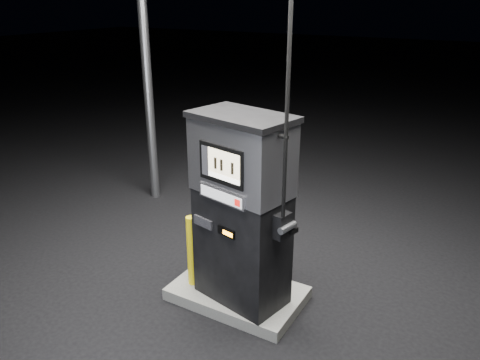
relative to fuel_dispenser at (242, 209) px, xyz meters
The scene contains 5 objects.
ground 1.32m from the fuel_dispenser, 140.01° to the left, with size 80.00×80.00×0.00m, color black.
pump_island 1.25m from the fuel_dispenser, 140.01° to the left, with size 1.60×1.00×0.15m, color #5E5E59.
fuel_dispenser is the anchor object (origin of this frame).
bollard_left 0.97m from the fuel_dispenser, behind, with size 0.12×0.12×0.93m, color yellow.
bollard_right 0.87m from the fuel_dispenser, 18.38° to the left, with size 0.11×0.11×0.82m, color yellow.
Camera 1 is at (2.53, -4.25, 3.57)m, focal length 35.00 mm.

